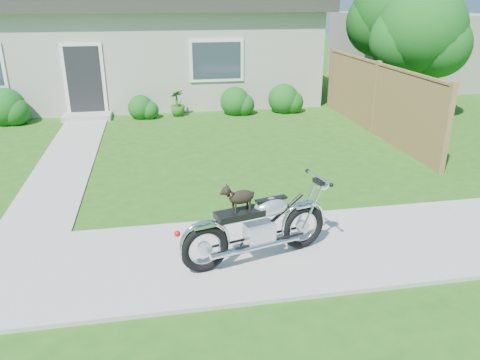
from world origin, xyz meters
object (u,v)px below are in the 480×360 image
at_px(fence, 375,98).
at_px(potted_plant_right, 177,103).
at_px(tree_near, 426,34).
at_px(tree_far, 399,16).
at_px(potted_plant_left, 20,112).
at_px(house, 135,35).
at_px(motorcycle_with_dog, 259,225).

bearing_deg(fence, potted_plant_right, 151.19).
height_order(tree_near, tree_far, tree_far).
distance_m(tree_far, potted_plant_left, 12.41).
height_order(tree_far, potted_plant_left, tree_far).
xyz_separation_m(house, potted_plant_right, (1.21, -3.44, -1.75)).
distance_m(tree_near, motorcycle_with_dog, 9.85).
bearing_deg(potted_plant_left, motorcycle_with_dog, -59.48).
relative_size(house, fence, 1.90).
bearing_deg(motorcycle_with_dog, house, 84.24).
distance_m(potted_plant_left, potted_plant_right, 4.57).
xyz_separation_m(tree_near, motorcycle_with_dog, (-6.48, -7.18, -1.89)).
relative_size(tree_far, potted_plant_left, 6.82).
distance_m(potted_plant_left, motorcycle_with_dog, 10.16).
bearing_deg(fence, house, 135.26).
bearing_deg(tree_far, potted_plant_left, -175.29).
height_order(house, motorcycle_with_dog, house).
distance_m(house, potted_plant_right, 4.05).
height_order(tree_near, potted_plant_left, tree_near).
bearing_deg(tree_near, fence, -148.33).
relative_size(tree_near, motorcycle_with_dog, 1.74).
bearing_deg(house, potted_plant_right, -70.62).
relative_size(house, tree_near, 3.31).
xyz_separation_m(potted_plant_left, motorcycle_with_dog, (5.16, -8.75, 0.23)).
xyz_separation_m(tree_near, tree_far, (0.47, 2.57, 0.39)).
bearing_deg(house, tree_near, -31.21).
height_order(house, tree_far, house).
bearing_deg(potted_plant_left, tree_far, 4.71).
bearing_deg(potted_plant_left, tree_near, -7.71).
xyz_separation_m(fence, potted_plant_left, (-9.66, 2.80, -0.62)).
distance_m(fence, potted_plant_right, 5.83).
bearing_deg(potted_plant_right, tree_near, -12.56).
height_order(house, potted_plant_left, house).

